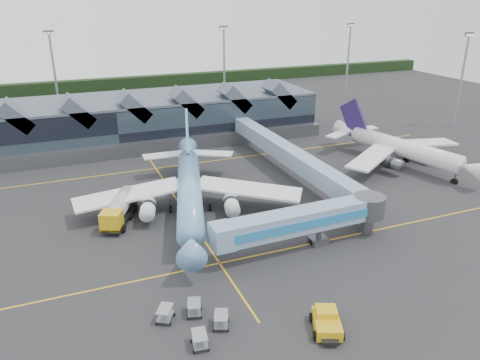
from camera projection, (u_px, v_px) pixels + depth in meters
name	position (u px, v px, depth m)	size (l,w,h in m)	color
ground	(200.00, 234.00, 64.03)	(260.00, 260.00, 0.00)	#28282A
taxi_stripes	(181.00, 206.00, 72.64)	(120.00, 60.00, 0.01)	gold
tree_line_far	(103.00, 85.00, 158.07)	(260.00, 4.00, 4.00)	black
terminal	(112.00, 121.00, 101.27)	(90.00, 22.25, 12.52)	black
light_masts	(204.00, 69.00, 120.78)	(132.40, 42.56, 22.45)	gray
main_airliner	(189.00, 188.00, 69.69)	(33.34, 39.12, 12.76)	#609EC2
regional_jet	(399.00, 147.00, 88.87)	(29.04, 32.25, 11.16)	white
jet_bridge	(313.00, 219.00, 59.90)	(24.79, 4.36, 5.53)	#779EC7
fuel_truck	(120.00, 207.00, 67.31)	(6.57, 10.62, 3.65)	black
pushback_tug	(327.00, 322.00, 45.50)	(4.10, 5.06, 2.03)	gold
baggage_carts	(195.00, 320.00, 46.00)	(7.05, 7.27, 1.45)	#979B9F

